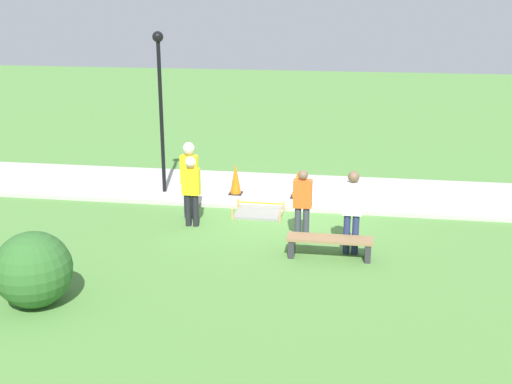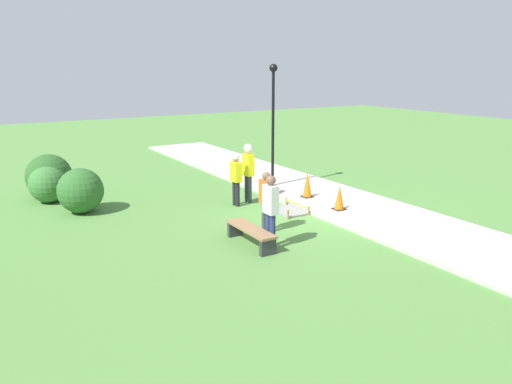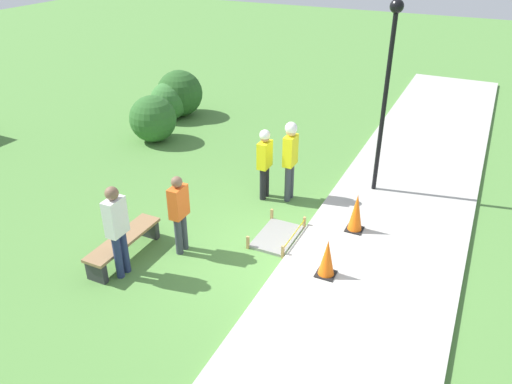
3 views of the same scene
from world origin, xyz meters
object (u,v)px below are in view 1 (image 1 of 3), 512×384
traffic_cone_far_patch (236,179)px  worker_supervisor (189,173)px  bystander_in_orange_shirt (302,202)px  traffic_cone_near_patch (297,184)px  lamppost_near (160,90)px  worker_assistant (191,186)px  bystander_in_gray_shirt (352,207)px  park_bench (330,243)px

traffic_cone_far_patch → worker_supervisor: 2.02m
traffic_cone_far_patch → bystander_in_orange_shirt: bystander_in_orange_shirt is taller
traffic_cone_near_patch → lamppost_near: (3.58, 0.03, 2.37)m
bystander_in_orange_shirt → lamppost_near: lamppost_near is taller
traffic_cone_far_patch → lamppost_near: lamppost_near is taller
worker_assistant → bystander_in_gray_shirt: 3.85m
bystander_in_orange_shirt → lamppost_near: 5.19m
traffic_cone_near_patch → worker_supervisor: size_ratio=0.39×
worker_assistant → lamppost_near: lamppost_near is taller
traffic_cone_far_patch → park_bench: 4.56m
park_bench → bystander_in_gray_shirt: 0.87m
traffic_cone_near_patch → park_bench: bearing=105.5°
traffic_cone_near_patch → worker_supervisor: 3.04m
traffic_cone_far_patch → worker_supervisor: bearing=66.1°
traffic_cone_far_patch → park_bench: (-2.66, 3.70, -0.19)m
worker_assistant → bystander_in_gray_shirt: bearing=163.3°
worker_supervisor → lamppost_near: lamppost_near is taller
worker_supervisor → worker_assistant: 0.59m
worker_assistant → bystander_in_orange_shirt: size_ratio=1.04×
worker_assistant → lamppost_near: (1.33, -2.22, 1.84)m
worker_supervisor → traffic_cone_near_patch: bearing=-144.9°
park_bench → bystander_in_gray_shirt: (-0.42, -0.30, 0.70)m
traffic_cone_far_patch → lamppost_near: bearing=2.4°
bystander_in_gray_shirt → traffic_cone_near_patch: bearing=-66.8°
traffic_cone_far_patch → bystander_in_gray_shirt: bearing=132.1°
traffic_cone_far_patch → bystander_in_orange_shirt: size_ratio=0.51×
traffic_cone_near_patch → lamppost_near: bearing=0.4°
traffic_cone_near_patch → park_bench: traffic_cone_near_patch is taller
traffic_cone_far_patch → worker_supervisor: (0.78, 1.76, 0.63)m
traffic_cone_near_patch → park_bench: size_ratio=0.41×
park_bench → traffic_cone_near_patch: bearing=-74.5°
traffic_cone_near_patch → worker_assistant: 3.22m
traffic_cone_far_patch → park_bench: bearing=125.7°
traffic_cone_far_patch → park_bench: size_ratio=0.47×
worker_supervisor → traffic_cone_far_patch: bearing=-113.9°
park_bench → worker_assistant: bearing=-23.3°
park_bench → bystander_in_gray_shirt: bearing=-144.8°
worker_supervisor → lamppost_near: bearing=-55.4°
bystander_in_orange_shirt → traffic_cone_far_patch: bearing=-54.8°
lamppost_near → bystander_in_gray_shirt: bearing=146.5°
worker_assistant → lamppost_near: bearing=-59.0°
traffic_cone_far_patch → lamppost_near: size_ratio=0.20×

